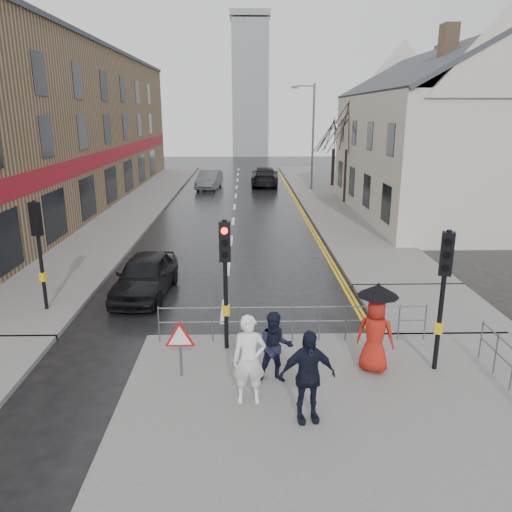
{
  "coord_description": "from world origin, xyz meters",
  "views": [
    {
      "loc": [
        0.7,
        -11.6,
        6.03
      ],
      "look_at": [
        1.04,
        3.56,
        1.65
      ],
      "focal_mm": 35.0,
      "sensor_mm": 36.0,
      "label": 1
    }
  ],
  "objects_px": {
    "pedestrian_with_umbrella": "(376,325)",
    "car_mid": "(209,179)",
    "car_parked": "(145,275)",
    "pedestrian_d": "(307,376)",
    "pedestrian_a": "(249,360)",
    "pedestrian_b": "(275,348)"
  },
  "relations": [
    {
      "from": "pedestrian_d",
      "to": "car_mid",
      "type": "xyz_separation_m",
      "value": [
        -4.11,
        32.3,
        -0.35
      ]
    },
    {
      "from": "pedestrian_with_umbrella",
      "to": "car_mid",
      "type": "xyz_separation_m",
      "value": [
        -5.93,
        30.36,
        -0.55
      ]
    },
    {
      "from": "car_parked",
      "to": "pedestrian_d",
      "type": "bearing_deg",
      "value": -54.4
    },
    {
      "from": "pedestrian_b",
      "to": "pedestrian_d",
      "type": "distance_m",
      "value": 1.57
    },
    {
      "from": "pedestrian_b",
      "to": "pedestrian_a",
      "type": "bearing_deg",
      "value": -130.63
    },
    {
      "from": "pedestrian_with_umbrella",
      "to": "car_parked",
      "type": "relative_size",
      "value": 0.52
    },
    {
      "from": "pedestrian_b",
      "to": "pedestrian_d",
      "type": "height_order",
      "value": "pedestrian_d"
    },
    {
      "from": "pedestrian_b",
      "to": "pedestrian_d",
      "type": "bearing_deg",
      "value": -73.92
    },
    {
      "from": "pedestrian_b",
      "to": "car_parked",
      "type": "distance_m",
      "value": 7.27
    },
    {
      "from": "pedestrian_with_umbrella",
      "to": "car_parked",
      "type": "height_order",
      "value": "pedestrian_with_umbrella"
    },
    {
      "from": "pedestrian_a",
      "to": "car_parked",
      "type": "xyz_separation_m",
      "value": [
        -3.47,
        6.82,
        -0.4
      ]
    },
    {
      "from": "car_parked",
      "to": "pedestrian_b",
      "type": "bearing_deg",
      "value": -51.92
    },
    {
      "from": "pedestrian_with_umbrella",
      "to": "pedestrian_a",
      "type": "bearing_deg",
      "value": -156.9
    },
    {
      "from": "pedestrian_b",
      "to": "pedestrian_with_umbrella",
      "type": "relative_size",
      "value": 0.77
    },
    {
      "from": "pedestrian_with_umbrella",
      "to": "pedestrian_d",
      "type": "distance_m",
      "value": 2.66
    },
    {
      "from": "pedestrian_a",
      "to": "pedestrian_d",
      "type": "relative_size",
      "value": 1.01
    },
    {
      "from": "pedestrian_d",
      "to": "car_mid",
      "type": "height_order",
      "value": "pedestrian_d"
    },
    {
      "from": "pedestrian_b",
      "to": "car_mid",
      "type": "bearing_deg",
      "value": 92.78
    },
    {
      "from": "car_parked",
      "to": "pedestrian_a",
      "type": "bearing_deg",
      "value": -58.94
    },
    {
      "from": "pedestrian_a",
      "to": "car_mid",
      "type": "distance_m",
      "value": 31.76
    },
    {
      "from": "car_parked",
      "to": "car_mid",
      "type": "xyz_separation_m",
      "value": [
        0.48,
        24.8,
        0.04
      ]
    },
    {
      "from": "pedestrian_d",
      "to": "pedestrian_a",
      "type": "bearing_deg",
      "value": 140.76
    }
  ]
}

